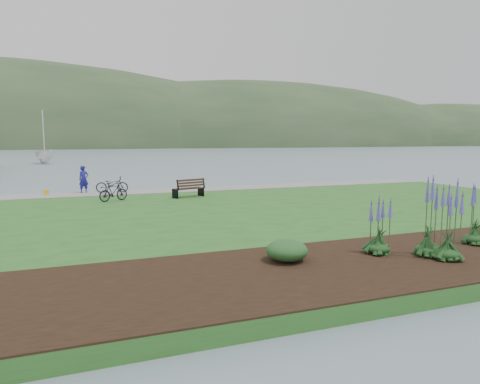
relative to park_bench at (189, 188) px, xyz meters
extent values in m
plane|color=slate|center=(0.89, -3.68, -0.91)|extent=(600.00, 600.00, 0.00)
cube|color=#255C20|center=(0.89, -5.68, -0.71)|extent=(34.00, 20.00, 0.40)
cube|color=gray|center=(0.89, 3.22, -0.50)|extent=(34.00, 2.20, 0.03)
cube|color=black|center=(3.89, -13.48, -0.49)|extent=(24.00, 4.40, 0.04)
cube|color=black|center=(-0.03, 0.10, -0.05)|extent=(1.75, 1.05, 0.05)
cube|color=black|center=(0.06, -0.19, 0.26)|extent=(1.62, 0.65, 0.51)
cube|color=black|center=(-0.80, -0.14, -0.29)|extent=(0.23, 0.56, 0.45)
cube|color=black|center=(0.73, 0.35, -0.29)|extent=(0.23, 0.56, 0.45)
imported|color=navy|center=(-5.25, 3.82, 0.42)|extent=(0.80, 0.69, 1.86)
imported|color=black|center=(-3.73, 3.52, -0.04)|extent=(0.96, 1.90, 0.95)
imported|color=black|center=(-3.91, -0.06, -0.05)|extent=(1.05, 1.58, 0.92)
imported|color=silver|center=(-10.09, 44.49, -0.91)|extent=(11.57, 11.68, 24.04)
cube|color=yellow|center=(-7.23, 3.52, -0.35)|extent=(0.25, 0.34, 0.33)
ellipsoid|color=#153A17|center=(3.26, -14.11, -0.32)|extent=(0.62, 0.62, 0.31)
cone|color=#4B47A5|center=(3.26, -14.11, 0.80)|extent=(0.40, 0.40, 1.93)
ellipsoid|color=#153A17|center=(5.34, -13.12, -0.32)|extent=(0.62, 0.62, 0.31)
cone|color=#4B47A5|center=(5.34, -13.12, 0.75)|extent=(0.36, 0.36, 1.83)
ellipsoid|color=#153A17|center=(1.99, -13.01, -0.32)|extent=(0.62, 0.62, 0.31)
cone|color=#4B47A5|center=(1.99, -13.01, 0.56)|extent=(0.40, 0.40, 1.44)
ellipsoid|color=#153A17|center=(3.10, -13.60, -0.32)|extent=(0.62, 0.62, 0.31)
cone|color=#4B47A5|center=(3.10, -13.60, 0.88)|extent=(0.32, 0.32, 2.08)
ellipsoid|color=#1E4C21|center=(-0.62, -12.76, -0.21)|extent=(1.06, 1.06, 0.53)
camera|label=1|loc=(-5.40, -22.18, 2.58)|focal=32.00mm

